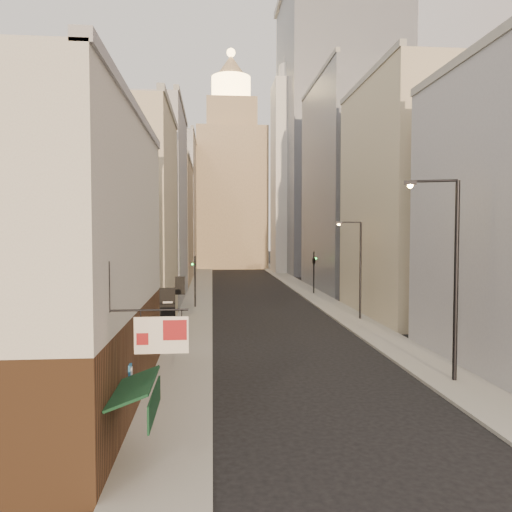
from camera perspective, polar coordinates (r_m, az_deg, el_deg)
The scene contains 16 objects.
sidewalk_left at distance 67.23m, azimuth -6.30°, elevation -3.40°, with size 3.00×140.00×0.15m, color gray.
sidewalk_right at distance 68.18m, azimuth 4.71°, elevation -3.30°, with size 3.00×140.00×0.15m, color gray.
near_building_left at distance 21.71m, azimuth -21.06°, elevation -0.58°, with size 8.30×23.04×12.30m.
left_bldg_beige at distance 38.49m, azimuth -15.56°, elevation 3.80°, with size 8.00×12.00×16.00m, color #BEB18F.
left_bldg_grey at distance 54.36m, azimuth -12.49°, elevation 5.59°, with size 8.00×16.00×20.00m, color #96969C.
left_bldg_tan at distance 72.19m, azimuth -10.62°, elevation 3.69°, with size 8.00×18.00×17.00m, color #8E795C.
left_bldg_wingrid at distance 92.23m, azimuth -9.43°, elevation 5.65°, with size 8.00×20.00×24.00m, color gray.
right_bldg_beige at distance 45.24m, azimuth 17.14°, elevation 6.14°, with size 8.00×16.00×20.00m, color #BEB18F.
right_bldg_wingrid at distance 64.39m, azimuth 10.39°, elevation 7.83°, with size 8.00×20.00×26.00m, color gray.
highrise at distance 94.55m, azimuth 9.43°, elevation 13.92°, with size 21.00×23.00×51.20m.
clock_tower at distance 104.43m, azimuth -2.84°, elevation 8.43°, with size 14.00×14.00×44.90m.
white_tower at distance 91.79m, azimuth 4.48°, elevation 9.83°, with size 8.00×8.00×41.50m.
streetlamp_near at distance 25.39m, azimuth 21.36°, elevation -1.21°, with size 2.45×1.02×9.70m.
streetlamp_mid at distance 41.47m, azimuth 11.58°, elevation -0.92°, with size 2.11×0.45×8.08m.
traffic_light_left at distance 47.56m, azimuth -6.99°, elevation -1.84°, with size 0.52×0.39×5.00m.
traffic_light_right at distance 58.16m, azimuth 6.63°, elevation -0.65°, with size 0.68×0.68×5.00m.
Camera 1 is at (-4.99, -11.83, 7.19)m, focal length 35.00 mm.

